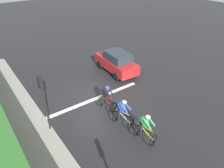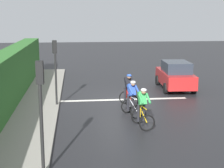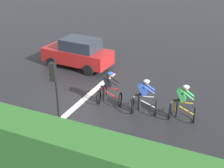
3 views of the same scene
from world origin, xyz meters
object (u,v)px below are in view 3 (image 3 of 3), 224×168
Objects in this scene: cyclist_lead at (182,104)px; traffic_light_near_crossing at (56,93)px; cyclist_second at (144,98)px; car_red at (78,53)px; cyclist_mid at (109,89)px.

traffic_light_near_crossing is at bearing -44.62° from cyclist_lead.
cyclist_second is 0.40× the size of car_red.
cyclist_lead is at bearing 135.38° from traffic_light_near_crossing.
cyclist_mid is (-0.11, -1.73, 0.00)m from cyclist_second.
cyclist_mid is 0.40× the size of car_red.
cyclist_lead is 1.00× the size of cyclist_second.
cyclist_second is 4.31m from traffic_light_near_crossing.
car_red is at bearing -116.40° from cyclist_lead.
cyclist_second is (0.16, -1.63, 0.00)m from cyclist_lead.
cyclist_mid is 3.92m from traffic_light_near_crossing.
cyclist_lead is 0.50× the size of traffic_light_near_crossing.
cyclist_mid is at bearing 45.85° from car_red.
cyclist_mid is 0.50× the size of traffic_light_near_crossing.
car_red is (-3.52, -3.63, 0.08)m from cyclist_mid.
cyclist_second is at bearing 55.86° from car_red.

